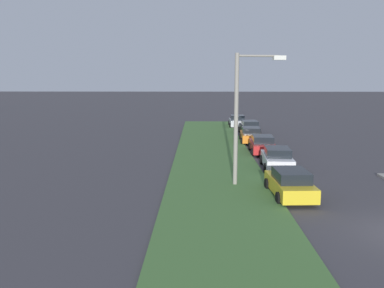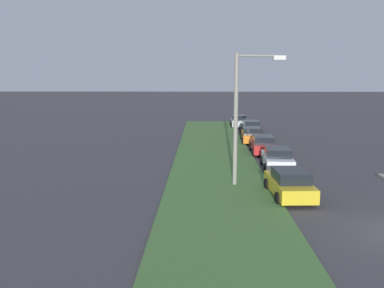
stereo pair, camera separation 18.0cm
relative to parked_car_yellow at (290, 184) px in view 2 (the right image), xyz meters
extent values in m
cube|color=#477238|center=(4.76, 3.61, -0.66)|extent=(60.00, 6.00, 0.12)
cube|color=gold|center=(0.05, 0.00, -0.15)|extent=(4.37, 1.99, 0.70)
cube|color=black|center=(-0.15, -0.01, 0.48)|extent=(2.27, 1.70, 0.55)
cylinder|color=black|center=(1.36, 0.96, -0.40)|extent=(0.65, 0.25, 0.64)
cylinder|color=black|center=(1.44, -0.84, -0.40)|extent=(0.65, 0.25, 0.64)
cylinder|color=black|center=(-1.34, 0.84, -0.40)|extent=(0.65, 0.25, 0.64)
cylinder|color=black|center=(-1.26, -0.96, -0.40)|extent=(0.65, 0.25, 0.64)
cube|color=silver|center=(6.66, -0.57, -0.15)|extent=(4.39, 2.04, 0.70)
cube|color=black|center=(6.46, -0.56, 0.48)|extent=(2.29, 1.72, 0.55)
cylinder|color=black|center=(8.06, 0.25, -0.40)|extent=(0.65, 0.26, 0.64)
cylinder|color=black|center=(7.96, -1.54, -0.40)|extent=(0.65, 0.26, 0.64)
cylinder|color=black|center=(5.36, 0.41, -0.40)|extent=(0.65, 0.26, 0.64)
cylinder|color=black|center=(5.26, -1.39, -0.40)|extent=(0.65, 0.26, 0.64)
cube|color=red|center=(12.29, -0.43, -0.15)|extent=(4.38, 1.99, 0.70)
cube|color=black|center=(12.09, -0.42, 0.48)|extent=(2.27, 1.70, 0.55)
cylinder|color=black|center=(13.68, 0.41, -0.40)|extent=(0.65, 0.25, 0.64)
cylinder|color=black|center=(13.60, -1.39, -0.40)|extent=(0.65, 0.25, 0.64)
cylinder|color=black|center=(10.98, 0.53, -0.40)|extent=(0.65, 0.25, 0.64)
cylinder|color=black|center=(10.90, -1.27, -0.40)|extent=(0.65, 0.25, 0.64)
cube|color=orange|center=(17.76, -0.18, -0.15)|extent=(4.38, 2.00, 0.70)
cube|color=black|center=(17.56, -0.17, 0.48)|extent=(2.27, 1.70, 0.55)
cylinder|color=black|center=(19.15, 0.66, -0.40)|extent=(0.65, 0.25, 0.64)
cylinder|color=black|center=(19.06, -1.14, -0.40)|extent=(0.65, 0.25, 0.64)
cylinder|color=black|center=(16.45, 0.78, -0.40)|extent=(0.65, 0.25, 0.64)
cylinder|color=black|center=(16.36, -1.01, -0.40)|extent=(0.65, 0.25, 0.64)
cube|color=black|center=(23.49, -0.75, -0.15)|extent=(4.36, 1.95, 0.70)
cube|color=black|center=(23.29, -0.75, 0.48)|extent=(2.25, 1.68, 0.55)
cylinder|color=black|center=(24.81, 0.20, -0.40)|extent=(0.65, 0.24, 0.64)
cylinder|color=black|center=(24.87, -1.60, -0.40)|extent=(0.65, 0.24, 0.64)
cylinder|color=black|center=(22.11, 0.11, -0.40)|extent=(0.65, 0.24, 0.64)
cylinder|color=black|center=(22.17, -1.69, -0.40)|extent=(0.65, 0.24, 0.64)
cube|color=#B2B5BA|center=(29.70, 0.01, -0.15)|extent=(4.33, 1.88, 0.70)
cube|color=black|center=(29.50, 0.01, 0.48)|extent=(2.23, 1.64, 0.55)
cylinder|color=black|center=(31.07, 0.88, -0.40)|extent=(0.64, 0.23, 0.64)
cylinder|color=black|center=(31.04, -0.92, -0.40)|extent=(0.64, 0.23, 0.64)
cylinder|color=black|center=(28.37, 0.93, -0.40)|extent=(0.64, 0.23, 0.64)
cylinder|color=black|center=(28.34, -0.87, -0.40)|extent=(0.64, 0.23, 0.64)
cylinder|color=gray|center=(2.10, 2.69, 3.03)|extent=(0.24, 0.24, 7.50)
cylinder|color=gray|center=(2.30, 1.50, 6.63)|extent=(0.53, 2.39, 0.12)
cube|color=silver|center=(2.50, 0.32, 6.53)|extent=(0.47, 0.75, 0.24)
camera|label=1|loc=(-20.71, 4.79, 5.54)|focal=38.19mm
camera|label=2|loc=(-20.71, 4.61, 5.54)|focal=38.19mm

